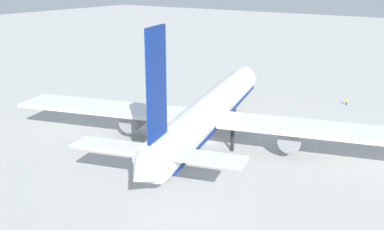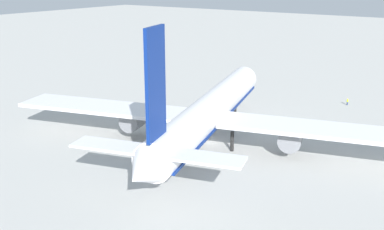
{
  "view_description": "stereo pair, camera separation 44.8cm",
  "coord_description": "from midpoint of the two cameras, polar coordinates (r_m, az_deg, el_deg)",
  "views": [
    {
      "loc": [
        -73.62,
        -46.34,
        32.54
      ],
      "look_at": [
        -0.99,
        3.85,
        5.38
      ],
      "focal_mm": 43.36,
      "sensor_mm": 36.0,
      "label": 1
    },
    {
      "loc": [
        -73.36,
        -46.71,
        32.54
      ],
      "look_at": [
        -0.99,
        3.85,
        5.38
      ],
      "focal_mm": 43.36,
      "sensor_mm": 36.0,
      "label": 2
    }
  ],
  "objects": [
    {
      "name": "airliner",
      "position": [
        89.37,
        2.28,
        0.34
      ],
      "size": [
        67.46,
        79.09,
        25.83
      ],
      "color": "white",
      "rests_on": "ground"
    },
    {
      "name": "ground_worker_5",
      "position": [
        125.32,
        18.67,
        1.57
      ],
      "size": [
        0.54,
        0.54,
        1.78
      ],
      "color": "navy",
      "rests_on": "ground"
    },
    {
      "name": "baggage_cart_0",
      "position": [
        158.47,
        -4.7,
        5.45
      ],
      "size": [
        2.38,
        2.97,
        1.24
      ],
      "color": "#26598C",
      "rests_on": "ground"
    },
    {
      "name": "ground_plane",
      "position": [
        92.86,
        2.44,
        -3.42
      ],
      "size": [
        600.0,
        600.0,
        0.0
      ],
      "primitive_type": "plane",
      "color": "#B2B2AD"
    }
  ]
}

